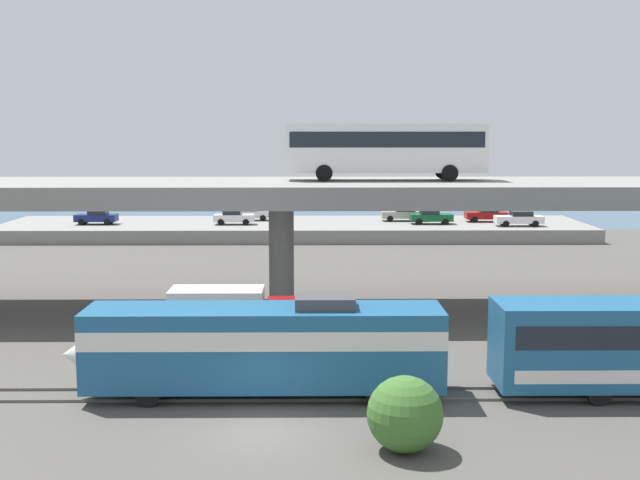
{
  "coord_description": "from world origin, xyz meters",
  "views": [
    {
      "loc": [
        1.85,
        -28.06,
        10.79
      ],
      "look_at": [
        2.35,
        22.85,
        3.89
      ],
      "focal_mm": 45.5,
      "sensor_mm": 36.0,
      "label": 1
    }
  ],
  "objects_px": {
    "service_truck_west": "(235,316)",
    "parked_car_1": "(97,217)",
    "train_locomotive": "(247,344)",
    "parked_car_4": "(249,213)",
    "parked_car_3": "(403,214)",
    "parked_car_6": "(431,216)",
    "parked_car_5": "(486,214)",
    "parked_car_2": "(519,218)",
    "transit_bus_on_overpass": "(385,146)",
    "parked_car_0": "(234,217)"
  },
  "relations": [
    {
      "from": "service_truck_west",
      "to": "parked_car_6",
      "type": "xyz_separation_m",
      "value": [
        15.92,
        42.37,
        0.49
      ]
    },
    {
      "from": "parked_car_2",
      "to": "parked_car_4",
      "type": "relative_size",
      "value": 1.0
    },
    {
      "from": "train_locomotive",
      "to": "parked_car_1",
      "type": "xyz_separation_m",
      "value": [
        -19.14,
        49.59,
        -0.07
      ]
    },
    {
      "from": "train_locomotive",
      "to": "transit_bus_on_overpass",
      "type": "relative_size",
      "value": 1.29
    },
    {
      "from": "service_truck_west",
      "to": "parked_car_5",
      "type": "height_order",
      "value": "service_truck_west"
    },
    {
      "from": "service_truck_west",
      "to": "parked_car_5",
      "type": "xyz_separation_m",
      "value": [
        21.99,
        44.36,
        0.49
      ]
    },
    {
      "from": "parked_car_1",
      "to": "parked_car_0",
      "type": "bearing_deg",
      "value": 179.11
    },
    {
      "from": "parked_car_0",
      "to": "parked_car_5",
      "type": "bearing_deg",
      "value": 4.89
    },
    {
      "from": "train_locomotive",
      "to": "parked_car_1",
      "type": "bearing_deg",
      "value": -68.9
    },
    {
      "from": "parked_car_3",
      "to": "parked_car_4",
      "type": "height_order",
      "value": "same"
    },
    {
      "from": "train_locomotive",
      "to": "parked_car_0",
      "type": "xyz_separation_m",
      "value": [
        -5.26,
        49.37,
        -0.07
      ]
    },
    {
      "from": "service_truck_west",
      "to": "parked_car_2",
      "type": "relative_size",
      "value": 1.45
    },
    {
      "from": "train_locomotive",
      "to": "parked_car_0",
      "type": "distance_m",
      "value": 49.65
    },
    {
      "from": "parked_car_2",
      "to": "parked_car_4",
      "type": "height_order",
      "value": "same"
    },
    {
      "from": "parked_car_1",
      "to": "parked_car_2",
      "type": "distance_m",
      "value": 42.43
    },
    {
      "from": "parked_car_0",
      "to": "parked_car_1",
      "type": "distance_m",
      "value": 13.87
    },
    {
      "from": "train_locomotive",
      "to": "parked_car_2",
      "type": "distance_m",
      "value": 53.04
    },
    {
      "from": "service_truck_west",
      "to": "parked_car_1",
      "type": "relative_size",
      "value": 1.64
    },
    {
      "from": "train_locomotive",
      "to": "parked_car_4",
      "type": "xyz_separation_m",
      "value": [
        -3.99,
        53.14,
        -0.07
      ]
    },
    {
      "from": "parked_car_3",
      "to": "parked_car_5",
      "type": "distance_m",
      "value": 8.64
    },
    {
      "from": "service_truck_west",
      "to": "parked_car_3",
      "type": "bearing_deg",
      "value": 73.5
    },
    {
      "from": "parked_car_0",
      "to": "parked_car_2",
      "type": "height_order",
      "value": "same"
    },
    {
      "from": "parked_car_1",
      "to": "parked_car_6",
      "type": "bearing_deg",
      "value": -179.96
    },
    {
      "from": "transit_bus_on_overpass",
      "to": "parked_car_4",
      "type": "distance_m",
      "value": 38.48
    },
    {
      "from": "parked_car_3",
      "to": "parked_car_6",
      "type": "height_order",
      "value": "same"
    },
    {
      "from": "parked_car_1",
      "to": "parked_car_6",
      "type": "relative_size",
      "value": 0.97
    },
    {
      "from": "service_truck_west",
      "to": "parked_car_6",
      "type": "distance_m",
      "value": 45.26
    },
    {
      "from": "parked_car_0",
      "to": "parked_car_6",
      "type": "distance_m",
      "value": 20.01
    },
    {
      "from": "service_truck_west",
      "to": "parked_car_5",
      "type": "bearing_deg",
      "value": 63.63
    },
    {
      "from": "train_locomotive",
      "to": "parked_car_0",
      "type": "bearing_deg",
      "value": -83.91
    },
    {
      "from": "parked_car_3",
      "to": "parked_car_4",
      "type": "relative_size",
      "value": 0.94
    },
    {
      "from": "transit_bus_on_overpass",
      "to": "parked_car_0",
      "type": "bearing_deg",
      "value": -69.06
    },
    {
      "from": "parked_car_5",
      "to": "parked_car_4",
      "type": "bearing_deg",
      "value": -3.54
    },
    {
      "from": "service_truck_west",
      "to": "parked_car_0",
      "type": "height_order",
      "value": "service_truck_west"
    },
    {
      "from": "parked_car_1",
      "to": "parked_car_4",
      "type": "xyz_separation_m",
      "value": [
        15.15,
        3.55,
        0.0
      ]
    },
    {
      "from": "transit_bus_on_overpass",
      "to": "service_truck_west",
      "type": "height_order",
      "value": "transit_bus_on_overpass"
    },
    {
      "from": "transit_bus_on_overpass",
      "to": "service_truck_west",
      "type": "relative_size",
      "value": 1.76
    },
    {
      "from": "parked_car_6",
      "to": "parked_car_4",
      "type": "bearing_deg",
      "value": 169.33
    },
    {
      "from": "parked_car_6",
      "to": "transit_bus_on_overpass",
      "type": "bearing_deg",
      "value": -103.25
    },
    {
      "from": "parked_car_2",
      "to": "parked_car_4",
      "type": "bearing_deg",
      "value": -11.34
    },
    {
      "from": "parked_car_2",
      "to": "parked_car_3",
      "type": "bearing_deg",
      "value": -23.41
    },
    {
      "from": "service_truck_west",
      "to": "parked_car_1",
      "type": "xyz_separation_m",
      "value": [
        -17.96,
        42.34,
        0.49
      ]
    },
    {
      "from": "parked_car_2",
      "to": "transit_bus_on_overpass",
      "type": "bearing_deg",
      "value": 62.14
    },
    {
      "from": "train_locomotive",
      "to": "parked_car_1",
      "type": "relative_size",
      "value": 3.72
    },
    {
      "from": "parked_car_1",
      "to": "train_locomotive",
      "type": "bearing_deg",
      "value": 111.1
    },
    {
      "from": "parked_car_6",
      "to": "parked_car_1",
      "type": "bearing_deg",
      "value": -179.96
    },
    {
      "from": "parked_car_0",
      "to": "parked_car_2",
      "type": "relative_size",
      "value": 0.86
    },
    {
      "from": "transit_bus_on_overpass",
      "to": "parked_car_5",
      "type": "relative_size",
      "value": 2.8
    },
    {
      "from": "service_truck_west",
      "to": "parked_car_2",
      "type": "bearing_deg",
      "value": 58.87
    },
    {
      "from": "train_locomotive",
      "to": "service_truck_west",
      "type": "bearing_deg",
      "value": -80.78
    }
  ]
}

